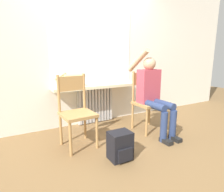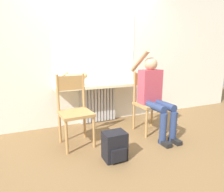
{
  "view_description": "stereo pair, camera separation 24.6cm",
  "coord_description": "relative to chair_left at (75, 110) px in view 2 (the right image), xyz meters",
  "views": [
    {
      "loc": [
        -1.36,
        -1.95,
        1.22
      ],
      "look_at": [
        0.0,
        0.51,
        0.62
      ],
      "focal_mm": 30.0,
      "sensor_mm": 36.0,
      "label": 1
    },
    {
      "loc": [
        -1.14,
        -2.06,
        1.22
      ],
      "look_at": [
        0.0,
        0.51,
        0.62
      ],
      "focal_mm": 30.0,
      "sensor_mm": 36.0,
      "label": 2
    }
  ],
  "objects": [
    {
      "name": "ground_plane",
      "position": [
        0.61,
        -0.41,
        -0.5
      ],
      "size": [
        12.0,
        12.0,
        0.0
      ],
      "primitive_type": "plane",
      "color": "brown"
    },
    {
      "name": "wall_with_window",
      "position": [
        0.61,
        0.82,
        0.85
      ],
      "size": [
        7.0,
        0.06,
        2.7
      ],
      "color": "white",
      "rests_on": "ground_plane"
    },
    {
      "name": "radiator",
      "position": [
        0.61,
        0.74,
        -0.16
      ],
      "size": [
        0.68,
        0.08,
        0.68
      ],
      "color": "silver",
      "rests_on": "ground_plane"
    },
    {
      "name": "windowsill",
      "position": [
        0.61,
        0.63,
        0.21
      ],
      "size": [
        1.59,
        0.33,
        0.05
      ],
      "color": "beige",
      "rests_on": "radiator"
    },
    {
      "name": "window_glass",
      "position": [
        0.61,
        0.79,
        0.88
      ],
      "size": [
        1.53,
        0.01,
        1.29
      ],
      "color": "white",
      "rests_on": "windowsill"
    },
    {
      "name": "chair_left",
      "position": [
        0.0,
        0.0,
        0.0
      ],
      "size": [
        0.45,
        0.45,
        0.98
      ],
      "rotation": [
        0.0,
        0.0,
        0.07
      ],
      "color": "#B2844C",
      "rests_on": "ground_plane"
    },
    {
      "name": "chair_right",
      "position": [
        1.21,
        0.0,
        0.0
      ],
      "size": [
        0.42,
        0.42,
        0.98
      ],
      "rotation": [
        0.0,
        0.0,
        0.01
      ],
      "color": "#B2844C",
      "rests_on": "ground_plane"
    },
    {
      "name": "person",
      "position": [
        1.21,
        -0.13,
        0.18
      ],
      "size": [
        0.36,
        1.02,
        1.34
      ],
      "color": "navy",
      "rests_on": "ground_plane"
    },
    {
      "name": "cat",
      "position": [
        0.17,
        0.59,
        0.38
      ],
      "size": [
        0.51,
        0.13,
        0.25
      ],
      "color": "#DBB77A",
      "rests_on": "windowsill"
    },
    {
      "name": "backpack",
      "position": [
        0.33,
        -0.6,
        -0.33
      ],
      "size": [
        0.27,
        0.24,
        0.34
      ],
      "color": "black",
      "rests_on": "ground_plane"
    }
  ]
}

